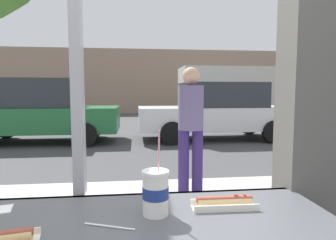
{
  "coord_description": "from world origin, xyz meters",
  "views": [
    {
      "loc": [
        0.26,
        -1.3,
        1.41
      ],
      "look_at": [
        0.76,
        3.07,
        1.0
      ],
      "focal_mm": 31.28,
      "sensor_mm": 36.0,
      "label": 1
    }
  ],
  "objects_px": {
    "soda_cup_right": "(156,192)",
    "box_truck": "(239,91)",
    "parked_car_white": "(217,111)",
    "pedestrian": "(191,122)",
    "parked_car_green": "(40,111)",
    "hotdog_tray_far": "(224,203)"
  },
  "relations": [
    {
      "from": "parked_car_white",
      "to": "soda_cup_right",
      "type": "bearing_deg",
      "value": -107.75
    },
    {
      "from": "soda_cup_right",
      "to": "parked_car_white",
      "type": "relative_size",
      "value": 0.07
    },
    {
      "from": "parked_car_green",
      "to": "parked_car_white",
      "type": "bearing_deg",
      "value": -0.0
    },
    {
      "from": "parked_car_white",
      "to": "box_truck",
      "type": "distance_m",
      "value": 6.55
    },
    {
      "from": "pedestrian",
      "to": "box_truck",
      "type": "bearing_deg",
      "value": 66.91
    },
    {
      "from": "hotdog_tray_far",
      "to": "parked_car_green",
      "type": "xyz_separation_m",
      "value": [
        -3.03,
        7.53,
        -0.07
      ]
    },
    {
      "from": "parked_car_green",
      "to": "pedestrian",
      "type": "bearing_deg",
      "value": -55.98
    },
    {
      "from": "hotdog_tray_far",
      "to": "box_truck",
      "type": "distance_m",
      "value": 14.3
    },
    {
      "from": "box_truck",
      "to": "pedestrian",
      "type": "height_order",
      "value": "box_truck"
    },
    {
      "from": "soda_cup_right",
      "to": "pedestrian",
      "type": "bearing_deg",
      "value": 76.11
    },
    {
      "from": "hotdog_tray_far",
      "to": "parked_car_white",
      "type": "distance_m",
      "value": 7.83
    },
    {
      "from": "soda_cup_right",
      "to": "parked_car_green",
      "type": "height_order",
      "value": "parked_car_green"
    },
    {
      "from": "parked_car_green",
      "to": "box_truck",
      "type": "xyz_separation_m",
      "value": [
        8.01,
        5.87,
        0.59
      ]
    },
    {
      "from": "soda_cup_right",
      "to": "pedestrian",
      "type": "distance_m",
      "value": 2.63
    },
    {
      "from": "parked_car_white",
      "to": "pedestrian",
      "type": "xyz_separation_m",
      "value": [
        -1.79,
        -5.0,
        0.17
      ]
    },
    {
      "from": "soda_cup_right",
      "to": "box_truck",
      "type": "bearing_deg",
      "value": 68.58
    },
    {
      "from": "parked_car_green",
      "to": "box_truck",
      "type": "relative_size",
      "value": 0.7
    },
    {
      "from": "hotdog_tray_far",
      "to": "parked_car_white",
      "type": "relative_size",
      "value": 0.06
    },
    {
      "from": "parked_car_green",
      "to": "parked_car_white",
      "type": "relative_size",
      "value": 0.93
    },
    {
      "from": "box_truck",
      "to": "pedestrian",
      "type": "distance_m",
      "value": 11.83
    },
    {
      "from": "soda_cup_right",
      "to": "parked_car_green",
      "type": "relative_size",
      "value": 0.08
    },
    {
      "from": "soda_cup_right",
      "to": "pedestrian",
      "type": "height_order",
      "value": "pedestrian"
    }
  ]
}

